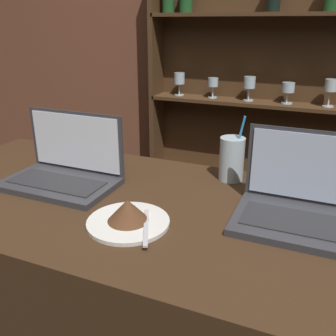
% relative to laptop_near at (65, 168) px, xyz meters
% --- Properties ---
extents(back_wall, '(7.00, 0.06, 2.70)m').
position_rel_laptop_near_xyz_m(back_wall, '(0.37, 1.42, 0.30)').
color(back_wall, brown).
rests_on(back_wall, ground_plane).
extents(back_shelf, '(1.40, 0.18, 1.89)m').
position_rel_laptop_near_xyz_m(back_shelf, '(0.40, 1.34, -0.05)').
color(back_shelf, '#472D19').
rests_on(back_shelf, ground_plane).
extents(laptop_near, '(0.34, 0.21, 0.21)m').
position_rel_laptop_near_xyz_m(laptop_near, '(0.00, 0.00, 0.00)').
color(laptop_near, '#333338').
rests_on(laptop_near, bar_counter).
extents(laptop_far, '(0.30, 0.23, 0.22)m').
position_rel_laptop_near_xyz_m(laptop_far, '(0.69, 0.04, -0.00)').
color(laptop_far, '#333338').
rests_on(laptop_far, bar_counter).
extents(cake_plate, '(0.21, 0.21, 0.07)m').
position_rel_laptop_near_xyz_m(cake_plate, '(0.30, -0.15, -0.02)').
color(cake_plate, silver).
rests_on(cake_plate, bar_counter).
extents(water_glass, '(0.08, 0.08, 0.21)m').
position_rel_laptop_near_xyz_m(water_glass, '(0.47, 0.23, 0.02)').
color(water_glass, silver).
rests_on(water_glass, bar_counter).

